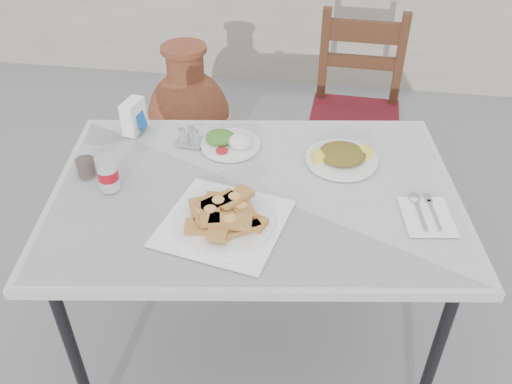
# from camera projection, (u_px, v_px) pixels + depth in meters

# --- Properties ---
(ground) EXTENTS (80.00, 80.00, 0.00)m
(ground) POSITION_uv_depth(u_px,v_px,m) (264.00, 326.00, 2.36)
(ground) COLOR #5F5F61
(ground) RESTS_ON ground
(cafe_table) EXTENTS (1.46, 1.09, 0.82)m
(cafe_table) POSITION_uv_depth(u_px,v_px,m) (255.00, 202.00, 1.83)
(cafe_table) COLOR black
(cafe_table) RESTS_ON ground
(pide_plate) EXTENTS (0.42, 0.42, 0.07)m
(pide_plate) POSITION_uv_depth(u_px,v_px,m) (223.00, 215.00, 1.64)
(pide_plate) COLOR white
(pide_plate) RESTS_ON cafe_table
(salad_rice_plate) EXTENTS (0.22, 0.22, 0.06)m
(salad_rice_plate) POSITION_uv_depth(u_px,v_px,m) (230.00, 141.00, 1.99)
(salad_rice_plate) COLOR white
(salad_rice_plate) RESTS_ON cafe_table
(salad_chopped_plate) EXTENTS (0.26, 0.26, 0.05)m
(salad_chopped_plate) POSITION_uv_depth(u_px,v_px,m) (342.00, 156.00, 1.91)
(salad_chopped_plate) COLOR white
(salad_chopped_plate) RESTS_ON cafe_table
(soda_can) EXTENTS (0.07, 0.07, 0.12)m
(soda_can) POSITION_uv_depth(u_px,v_px,m) (108.00, 173.00, 1.76)
(soda_can) COLOR silver
(soda_can) RESTS_ON cafe_table
(cola_glass) EXTENTS (0.07, 0.07, 0.10)m
(cola_glass) POSITION_uv_depth(u_px,v_px,m) (85.00, 164.00, 1.83)
(cola_glass) COLOR white
(cola_glass) RESTS_ON cafe_table
(napkin_holder) EXTENTS (0.08, 0.11, 0.13)m
(napkin_holder) POSITION_uv_depth(u_px,v_px,m) (134.00, 116.00, 2.05)
(napkin_holder) COLOR white
(napkin_holder) RESTS_ON cafe_table
(condiment_caddy) EXTENTS (0.10, 0.09, 0.07)m
(condiment_caddy) POSITION_uv_depth(u_px,v_px,m) (190.00, 138.00, 2.00)
(condiment_caddy) COLOR silver
(condiment_caddy) RESTS_ON cafe_table
(cutlery_napkin) EXTENTS (0.18, 0.22, 0.01)m
(cutlery_napkin) POSITION_uv_depth(u_px,v_px,m) (425.00, 213.00, 1.69)
(cutlery_napkin) COLOR white
(cutlery_napkin) RESTS_ON cafe_table
(chair) EXTENTS (0.46, 0.46, 1.01)m
(chair) POSITION_uv_depth(u_px,v_px,m) (355.00, 114.00, 2.78)
(chair) COLOR #391A0F
(chair) RESTS_ON ground
(terracotta_urn) EXTENTS (0.46, 0.46, 0.81)m
(terracotta_urn) POSITION_uv_depth(u_px,v_px,m) (190.00, 120.00, 3.02)
(terracotta_urn) COLOR brown
(terracotta_urn) RESTS_ON ground
(back_wall) EXTENTS (6.00, 0.25, 1.20)m
(back_wall) POSITION_uv_depth(u_px,v_px,m) (313.00, 0.00, 3.95)
(back_wall) COLOR #A99F8D
(back_wall) RESTS_ON ground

